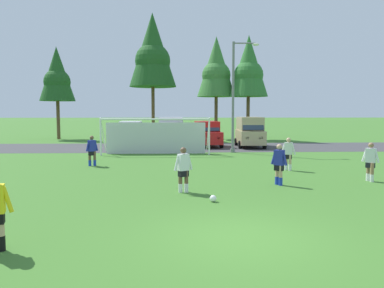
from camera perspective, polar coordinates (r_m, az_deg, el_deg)
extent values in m
plane|color=#3D7028|center=(23.53, 1.05, -2.23)|extent=(400.00, 400.00, 0.00)
cube|color=#3D3D3F|center=(31.20, 0.13, -0.49)|extent=(52.00, 8.40, 0.01)
sphere|color=white|center=(12.20, 3.24, -8.32)|extent=(0.22, 0.22, 0.22)
sphere|color=black|center=(12.20, 3.24, -8.29)|extent=(0.08, 0.08, 0.08)
sphere|color=red|center=(12.20, 3.53, -8.31)|extent=(0.07, 0.07, 0.07)
cylinder|color=white|center=(25.40, 2.64, 1.05)|extent=(0.12, 0.12, 2.44)
cylinder|color=white|center=(25.78, -13.79, 0.97)|extent=(0.12, 0.12, 2.44)
cylinder|color=white|center=(25.28, -5.66, 3.78)|extent=(7.32, 0.12, 0.12)
cylinder|color=white|center=(26.29, 2.46, 1.45)|extent=(0.08, 1.94, 2.46)
cylinder|color=white|center=(26.65, -13.42, 1.36)|extent=(0.08, 1.94, 2.46)
cube|color=silver|center=(26.33, -5.52, 0.90)|extent=(6.95, 0.04, 2.20)
cylinder|color=tan|center=(8.90, -27.16, -11.89)|extent=(0.14, 0.14, 0.80)
cylinder|color=black|center=(8.97, -27.10, -13.36)|extent=(0.15, 0.15, 0.32)
cylinder|color=yellow|center=(8.69, -26.37, -7.63)|extent=(0.25, 0.15, 0.55)
cylinder|color=#936B4C|center=(17.25, 25.83, -3.94)|extent=(0.14, 0.14, 0.80)
cylinder|color=#936B4C|center=(17.47, 25.32, -3.82)|extent=(0.14, 0.14, 0.80)
cylinder|color=white|center=(17.28, 25.80, -4.73)|extent=(0.15, 0.15, 0.32)
cylinder|color=white|center=(17.50, 25.30, -4.59)|extent=(0.15, 0.15, 0.32)
cube|color=black|center=(17.31, 25.61, -2.83)|extent=(0.40, 0.39, 0.28)
cube|color=white|center=(17.27, 25.66, -1.58)|extent=(0.44, 0.43, 0.60)
sphere|color=#936B4C|center=(17.23, 25.71, -0.16)|extent=(0.22, 0.22, 0.22)
cylinder|color=white|center=(17.18, 26.44, -1.71)|extent=(0.23, 0.22, 0.55)
cylinder|color=white|center=(17.37, 24.88, -1.59)|extent=(0.23, 0.22, 0.55)
cylinder|color=tan|center=(19.20, 14.77, -2.77)|extent=(0.14, 0.14, 0.80)
cylinder|color=tan|center=(19.34, 14.21, -2.71)|extent=(0.14, 0.14, 0.80)
cylinder|color=white|center=(19.24, 14.75, -3.48)|extent=(0.15, 0.15, 0.32)
cylinder|color=white|center=(19.37, 14.19, -3.41)|extent=(0.15, 0.15, 0.32)
cube|color=black|center=(19.23, 14.51, -1.79)|extent=(0.40, 0.33, 0.28)
cube|color=silver|center=(19.19, 14.53, -0.67)|extent=(0.44, 0.37, 0.60)
sphere|color=tan|center=(19.16, 14.56, 0.61)|extent=(0.22, 0.22, 0.22)
cylinder|color=silver|center=(19.13, 15.26, -0.76)|extent=(0.25, 0.17, 0.55)
cylinder|color=silver|center=(19.26, 13.80, -0.69)|extent=(0.25, 0.17, 0.55)
cylinder|color=brown|center=(13.56, -0.87, -5.72)|extent=(0.14, 0.14, 0.80)
cylinder|color=brown|center=(13.53, -1.79, -5.75)|extent=(0.14, 0.14, 0.80)
cylinder|color=white|center=(13.61, -0.87, -6.72)|extent=(0.15, 0.15, 0.32)
cylinder|color=white|center=(13.57, -1.79, -6.75)|extent=(0.15, 0.15, 0.32)
cube|color=black|center=(13.49, -1.33, -4.40)|extent=(0.40, 0.36, 0.28)
cube|color=white|center=(13.43, -1.34, -2.80)|extent=(0.45, 0.40, 0.60)
sphere|color=brown|center=(13.38, -1.34, -0.98)|extent=(0.22, 0.22, 0.22)
cylinder|color=white|center=(13.54, -0.35, -2.83)|extent=(0.24, 0.20, 0.55)
cylinder|color=white|center=(13.34, -2.34, -2.94)|extent=(0.24, 0.20, 0.55)
cylinder|color=brown|center=(20.91, -14.66, -2.16)|extent=(0.14, 0.14, 0.80)
cylinder|color=brown|center=(20.92, -15.37, -2.17)|extent=(0.14, 0.14, 0.80)
cylinder|color=#1E38B7|center=(20.94, -14.65, -2.81)|extent=(0.15, 0.15, 0.32)
cylinder|color=#1E38B7|center=(20.95, -15.35, -2.83)|extent=(0.15, 0.15, 0.32)
cube|color=black|center=(20.88, -15.03, -1.30)|extent=(0.39, 0.40, 0.28)
cube|color=#232D99|center=(20.84, -15.06, -0.26)|extent=(0.43, 0.45, 0.60)
sphere|color=brown|center=(20.81, -15.08, 0.92)|extent=(0.22, 0.22, 0.22)
cylinder|color=#232D99|center=(20.97, -14.45, -0.27)|extent=(0.22, 0.23, 0.55)
cylinder|color=#232D99|center=(20.73, -15.67, -0.35)|extent=(0.22, 0.23, 0.55)
cylinder|color=tan|center=(15.21, 13.41, -4.70)|extent=(0.14, 0.14, 0.80)
cylinder|color=tan|center=(15.38, 12.86, -4.59)|extent=(0.14, 0.14, 0.80)
cylinder|color=#1E38B7|center=(15.26, 13.39, -5.59)|extent=(0.15, 0.15, 0.32)
cylinder|color=#1E38B7|center=(15.42, 12.85, -5.47)|extent=(0.15, 0.15, 0.32)
cube|color=black|center=(15.25, 13.16, -3.46)|extent=(0.40, 0.38, 0.28)
cube|color=#232D99|center=(15.20, 13.18, -2.04)|extent=(0.45, 0.43, 0.60)
sphere|color=tan|center=(15.16, 13.22, -0.43)|extent=(0.22, 0.22, 0.22)
cylinder|color=#232D99|center=(15.07, 14.00, -2.19)|extent=(0.23, 0.21, 0.55)
cylinder|color=#232D99|center=(15.34, 12.38, -2.04)|extent=(0.23, 0.21, 0.55)
cube|color=silver|center=(32.29, -9.33, 1.08)|extent=(2.09, 4.67, 1.00)
cube|color=silver|center=(32.44, -9.33, 2.72)|extent=(1.87, 3.07, 0.84)
cube|color=#28384C|center=(31.03, -9.52, 2.59)|extent=(1.63, 0.44, 0.71)
cube|color=#28384C|center=(32.39, -7.77, 2.74)|extent=(0.14, 2.55, 0.59)
cube|color=white|center=(30.00, -8.66, 0.91)|extent=(0.28, 0.09, 0.20)
cube|color=white|center=(30.08, -10.65, 0.89)|extent=(0.28, 0.09, 0.20)
cube|color=#B21414|center=(34.50, -8.19, 1.41)|extent=(0.28, 0.09, 0.20)
cube|color=#B21414|center=(34.57, -9.92, 1.40)|extent=(0.28, 0.09, 0.20)
cylinder|color=black|center=(30.84, -7.76, 0.00)|extent=(0.27, 0.65, 0.64)
cylinder|color=black|center=(30.99, -11.27, -0.03)|extent=(0.27, 0.65, 0.64)
cylinder|color=black|center=(33.68, -7.53, 0.40)|extent=(0.27, 0.65, 0.64)
cylinder|color=black|center=(33.82, -10.74, 0.38)|extent=(0.27, 0.65, 0.64)
cube|color=#B2B2BC|center=(29.92, -3.26, 0.94)|extent=(2.01, 4.82, 1.10)
cube|color=#B2B2BC|center=(30.06, -3.27, 3.06)|extent=(1.85, 4.12, 1.10)
cube|color=#28384C|center=(28.09, -3.27, 2.90)|extent=(1.67, 0.48, 0.91)
cube|color=#28384C|center=(30.08, -1.53, 3.07)|extent=(0.08, 3.49, 0.77)
cube|color=white|center=(27.56, -2.14, 0.72)|extent=(0.28, 0.08, 0.20)
cube|color=white|center=(27.56, -4.38, 0.71)|extent=(0.28, 0.08, 0.20)
cube|color=#B21414|center=(32.27, -2.31, 1.32)|extent=(0.28, 0.08, 0.20)
cube|color=#B21414|center=(32.27, -4.22, 1.31)|extent=(0.28, 0.08, 0.20)
cylinder|color=black|center=(28.49, -1.28, -0.35)|extent=(0.25, 0.64, 0.64)
cylinder|color=black|center=(28.49, -5.23, -0.37)|extent=(0.25, 0.64, 0.64)
cylinder|color=black|center=(31.46, -1.47, 0.13)|extent=(0.25, 0.64, 0.64)
cylinder|color=black|center=(31.45, -5.05, 0.12)|extent=(0.25, 0.64, 0.64)
cube|color=red|center=(31.75, 2.32, 1.08)|extent=(2.25, 4.73, 1.00)
cube|color=red|center=(31.90, 2.27, 2.75)|extent=(1.97, 3.13, 0.84)
cube|color=#28384C|center=(30.50, 2.70, 2.62)|extent=(1.64, 0.50, 0.71)
cube|color=#28384C|center=(32.06, 3.83, 2.75)|extent=(0.24, 2.55, 0.59)
cube|color=white|center=(29.62, 4.03, 0.90)|extent=(0.29, 0.10, 0.20)
cube|color=white|center=(29.44, 2.04, 0.88)|extent=(0.29, 0.10, 0.20)
cube|color=#B21414|center=(34.06, 2.57, 1.41)|extent=(0.29, 0.10, 0.20)
cube|color=#B21414|center=(33.90, 0.83, 1.40)|extent=(0.29, 0.10, 0.20)
cylinder|color=black|center=(30.56, 4.51, -0.02)|extent=(0.29, 0.66, 0.64)
cylinder|color=black|center=(30.24, 0.98, -0.05)|extent=(0.29, 0.66, 0.64)
cylinder|color=black|center=(33.35, 3.53, 0.39)|extent=(0.29, 0.66, 0.64)
cylinder|color=black|center=(33.05, 0.29, 0.36)|extent=(0.29, 0.66, 0.64)
cube|color=tan|center=(31.71, 8.82, 1.11)|extent=(2.23, 4.91, 1.10)
cube|color=tan|center=(31.85, 8.79, 3.11)|extent=(2.04, 4.20, 1.10)
cube|color=#28384C|center=(29.91, 9.32, 2.96)|extent=(1.69, 0.56, 0.91)
cube|color=#28384C|center=(31.99, 10.41, 3.09)|extent=(0.24, 3.48, 0.77)
cube|color=white|center=(29.46, 10.51, 0.91)|extent=(0.28, 0.10, 0.20)
cube|color=white|center=(29.29, 8.43, 0.91)|extent=(0.28, 0.10, 0.20)
cube|color=#B21414|center=(34.11, 9.15, 1.45)|extent=(0.28, 0.10, 0.20)
cube|color=#B21414|center=(33.97, 7.35, 1.45)|extent=(0.28, 0.10, 0.20)
cylinder|color=black|center=(30.44, 11.03, -0.11)|extent=(0.28, 0.65, 0.64)
cylinder|color=black|center=(30.15, 7.36, -0.11)|extent=(0.28, 0.65, 0.64)
cylinder|color=black|center=(33.36, 10.11, 0.33)|extent=(0.28, 0.65, 0.64)
cylinder|color=black|center=(33.09, 6.76, 0.33)|extent=(0.28, 0.65, 0.64)
cylinder|color=brown|center=(43.23, -19.77, 3.46)|extent=(0.36, 0.36, 4.16)
cone|color=#1E511E|center=(43.43, -19.96, 10.06)|extent=(3.75, 3.75, 5.83)
sphere|color=#1E511E|center=(43.35, -19.93, 8.91)|extent=(2.81, 2.81, 2.81)
cylinder|color=brown|center=(41.83, -5.96, 4.77)|extent=(0.36, 0.36, 5.75)
cone|color=#1E511E|center=(42.39, -6.05, 14.13)|extent=(5.17, 5.17, 8.05)
sphere|color=#1E511E|center=(42.21, -6.03, 12.51)|extent=(3.88, 3.88, 3.88)
cylinder|color=brown|center=(41.33, 3.70, 4.02)|extent=(0.36, 0.36, 4.65)
cone|color=#387533|center=(41.63, 3.74, 11.72)|extent=(4.19, 4.19, 6.51)
sphere|color=#387533|center=(41.53, 3.73, 10.39)|extent=(3.14, 3.14, 3.14)
cylinder|color=brown|center=(40.48, 8.55, 3.93)|extent=(0.36, 0.36, 4.61)
cone|color=#2D702D|center=(40.78, 8.65, 11.72)|extent=(4.15, 4.15, 6.45)
sphere|color=#2D702D|center=(40.67, 8.64, 10.37)|extent=(3.11, 3.11, 3.11)
cylinder|color=slate|center=(27.15, 6.29, 7.05)|extent=(0.18, 0.18, 7.92)
cylinder|color=slate|center=(27.27, 6.22, -0.97)|extent=(0.32, 0.32, 0.30)
cylinder|color=slate|center=(27.71, 8.06, 15.02)|extent=(1.60, 0.10, 0.10)
ellipsoid|color=white|center=(27.85, 9.73, 14.78)|extent=(0.48, 0.28, 0.20)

